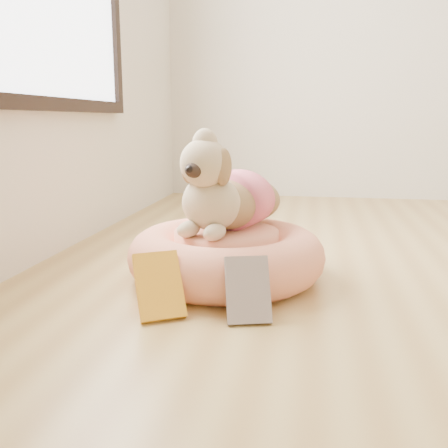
% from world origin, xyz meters
% --- Properties ---
extents(wall_back, '(4.50, 0.00, 4.50)m').
position_xyz_m(wall_back, '(0.00, 2.25, 1.35)').
color(wall_back, beige).
rests_on(wall_back, floor).
extents(pet_bed, '(0.75, 0.75, 0.19)m').
position_xyz_m(pet_bed, '(-1.17, 0.06, 0.09)').
color(pet_bed, '#F1815E').
rests_on(pet_bed, floor).
extents(dog, '(0.51, 0.61, 0.39)m').
position_xyz_m(dog, '(-1.18, 0.07, 0.39)').
color(dog, brown).
rests_on(dog, pet_bed).
extents(book_yellow, '(0.19, 0.19, 0.19)m').
position_xyz_m(book_yellow, '(-1.31, -0.34, 0.10)').
color(book_yellow, yellow).
rests_on(book_yellow, floor).
extents(book_white, '(0.16, 0.15, 0.19)m').
position_xyz_m(book_white, '(-1.04, -0.33, 0.10)').
color(book_white, white).
rests_on(book_white, floor).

